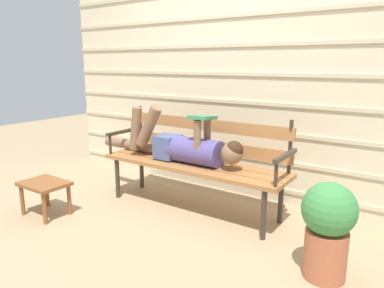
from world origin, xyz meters
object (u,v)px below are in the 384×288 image
at_px(park_bench, 196,157).
at_px(footstool, 45,188).
at_px(reclining_person, 182,146).
at_px(potted_plant, 328,226).

relative_size(park_bench, footstool, 4.29).
xyz_separation_m(park_bench, reclining_person, (-0.11, -0.07, 0.10)).
xyz_separation_m(park_bench, footstool, (-1.01, -0.92, -0.24)).
distance_m(reclining_person, potted_plant, 1.51).
relative_size(park_bench, potted_plant, 2.84).
distance_m(park_bench, potted_plant, 1.41).
distance_m(footstool, potted_plant, 2.37).
bearing_deg(potted_plant, footstool, -169.75).
distance_m(park_bench, reclining_person, 0.17).
bearing_deg(footstool, reclining_person, 43.21).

